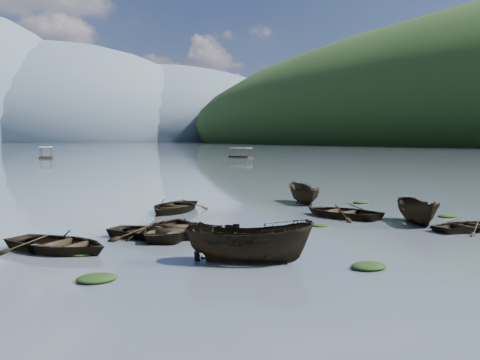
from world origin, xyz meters
TOP-DOWN VIEW (x-y plane):
  - ground_plane at (0.00, 0.00)m, footprint 2400.00×2400.00m
  - haze_mtn_c at (140.00, 900.00)m, footprint 520.00×520.00m
  - haze_mtn_d at (320.00, 900.00)m, footprint 520.00×520.00m
  - rowboat_0 at (-6.74, 7.34)m, footprint 5.27×5.37m
  - rowboat_1 at (-5.91, 7.66)m, footprint 5.45×5.92m
  - rowboat_2 at (-5.47, 1.30)m, footprint 4.65×4.05m
  - rowboat_3 at (4.54, 8.44)m, footprint 4.59×5.45m
  - rowboat_4 at (7.04, 2.05)m, footprint 4.02×2.99m
  - rowboat_5 at (6.49, 4.73)m, footprint 3.15×4.23m
  - rowboat_6 at (-11.04, 6.54)m, footprint 5.33×5.67m
  - rowboat_7 at (-2.92, 14.98)m, footprint 5.77×5.82m
  - rowboat_8 at (6.35, 14.72)m, footprint 2.57×4.23m
  - weed_clump_0 at (-10.78, 1.44)m, footprint 1.25×1.02m
  - weed_clump_1 at (-5.27, 2.50)m, footprint 0.95×0.76m
  - weed_clump_2 at (-2.34, -1.37)m, footprint 1.29×1.03m
  - weed_clump_3 at (1.56, 6.46)m, footprint 0.86×0.73m
  - weed_clump_4 at (9.73, 5.60)m, footprint 1.12×0.89m
  - weed_clump_5 at (-10.34, 5.39)m, footprint 1.01×0.81m
  - weed_clump_6 at (-5.72, 8.60)m, footprint 0.96×0.80m
  - weed_clump_7 at (9.79, 12.83)m, footprint 1.13×0.91m
  - pontoon_centre at (4.41, 110.94)m, footprint 3.98×6.91m
  - pontoon_right at (45.75, 95.64)m, footprint 4.60×6.09m

SIDE VIEW (x-z plane):
  - ground_plane at x=0.00m, z-range 0.00..0.00m
  - haze_mtn_c at x=140.00m, z-range -130.00..130.00m
  - haze_mtn_d at x=320.00m, z-range -110.00..110.00m
  - rowboat_0 at x=-6.74m, z-range -0.46..0.46m
  - rowboat_1 at x=-5.91m, z-range -0.50..0.50m
  - rowboat_2 at x=-5.47m, z-range -0.87..0.87m
  - rowboat_3 at x=4.54m, z-range -0.48..0.48m
  - rowboat_4 at x=7.04m, z-range -0.40..0.40m
  - rowboat_5 at x=6.49m, z-range -0.77..0.77m
  - rowboat_6 at x=-11.04m, z-range -0.48..0.48m
  - rowboat_7 at x=-2.92m, z-range -0.50..0.50m
  - rowboat_8 at x=6.35m, z-range -0.77..0.77m
  - weed_clump_0 at x=-10.78m, z-range -0.14..0.14m
  - weed_clump_1 at x=-5.27m, z-range -0.10..0.10m
  - weed_clump_2 at x=-2.34m, z-range -0.14..0.14m
  - weed_clump_3 at x=1.56m, z-range -0.10..0.10m
  - weed_clump_4 at x=9.73m, z-range -0.12..0.12m
  - weed_clump_5 at x=-10.34m, z-range -0.11..0.11m
  - weed_clump_6 at x=-5.72m, z-range -0.10..0.10m
  - weed_clump_7 at x=9.79m, z-range -0.12..0.12m
  - pontoon_centre at x=4.41m, z-range -1.24..1.24m
  - pontoon_right at x=45.75m, z-range -1.08..1.08m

